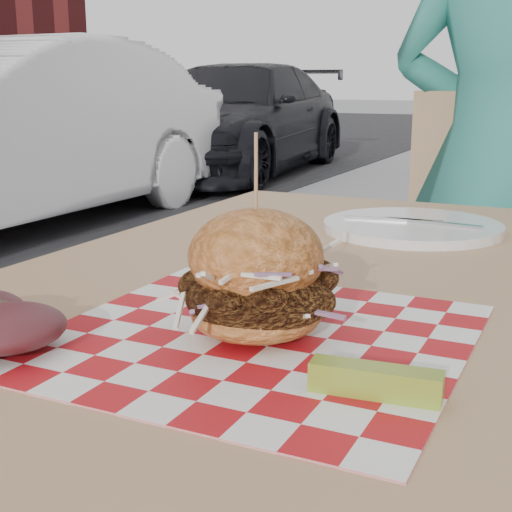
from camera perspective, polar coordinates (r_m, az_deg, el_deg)
The scene contains 8 objects.
diner at distance 1.87m, azimuth 18.72°, elevation 7.38°, with size 0.57×0.38×1.58m, color teal.
car_dark at distance 7.89m, azimuth -1.72°, elevation 10.95°, with size 1.66×4.08×1.18m, color black.
patio_table at distance 0.84m, azimuth 6.93°, elevation -7.31°, with size 0.80×1.20×0.75m.
patio_chair at distance 1.88m, azimuth 17.74°, elevation 0.15°, with size 0.46×0.47×0.95m.
paper_liner at distance 0.64m, azimuth 0.00°, elevation -6.46°, with size 0.36×0.36×0.00m, color red.
sandwich at distance 0.62m, azimuth 0.00°, elevation -2.09°, with size 0.16×0.16×0.18m.
pickle_spear at distance 0.53m, azimuth 9.54°, elevation -9.84°, with size 0.10×0.02×0.02m, color #A0AA31.
place_setting at distance 1.11m, azimuth 12.39°, elevation 2.31°, with size 0.27×0.27×0.02m.
Camera 1 is at (0.01, -0.48, 0.97)m, focal length 50.00 mm.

